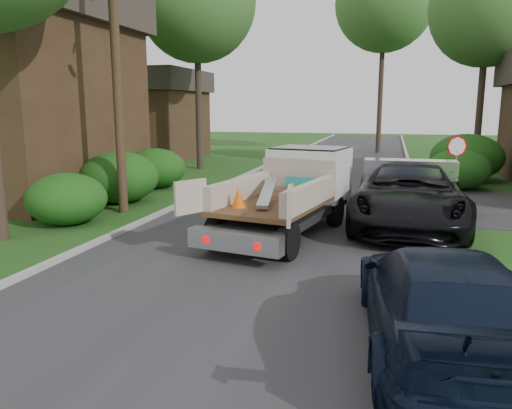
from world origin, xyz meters
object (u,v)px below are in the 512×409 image
at_px(utility_pole, 116,51).
at_px(navy_suv, 442,301).
at_px(house_left_far, 144,113).
at_px(tree_left_far, 197,2).
at_px(tree_right_far, 488,9).
at_px(black_pickup, 409,195).
at_px(stop_sign, 456,156).
at_px(flatbed_truck, 296,186).
at_px(tree_center_far, 385,2).

xyz_separation_m(utility_pole, navy_suv, (9.28, -7.48, -4.41)).
xyz_separation_m(house_left_far, tree_left_far, (6.00, -5.00, 5.93)).
height_order(tree_right_far, black_pickup, tree_right_far).
relative_size(stop_sign, utility_pole, 0.25).
relative_size(flatbed_truck, black_pickup, 0.94).
relative_size(tree_left_far, black_pickup, 1.82).
relative_size(stop_sign, flatbed_truck, 0.39).
bearing_deg(flatbed_truck, black_pickup, 31.60).
distance_m(tree_center_far, navy_suv, 34.12).
height_order(utility_pole, navy_suv, utility_pole).
relative_size(stop_sign, tree_right_far, 0.22).
height_order(utility_pole, house_left_far, utility_pole).
distance_m(house_left_far, tree_center_far, 19.16).
height_order(stop_sign, house_left_far, house_left_far).
distance_m(utility_pole, black_pickup, 10.01).
bearing_deg(flatbed_truck, navy_suv, -53.09).
relative_size(tree_right_far, black_pickup, 1.72).
distance_m(tree_center_far, black_pickup, 26.63).
height_order(utility_pole, black_pickup, utility_pole).
bearing_deg(tree_right_far, navy_suv, -99.34).
distance_m(tree_left_far, tree_center_far, 16.22).
bearing_deg(tree_left_far, tree_right_far, 11.31).
bearing_deg(navy_suv, black_pickup, -93.67).
distance_m(flatbed_truck, navy_suv, 7.49).
height_order(house_left_far, navy_suv, house_left_far).
bearing_deg(utility_pole, navy_suv, -38.87).
bearing_deg(tree_center_far, tree_left_far, -126.16).
distance_m(tree_right_far, navy_suv, 24.07).
relative_size(stop_sign, house_left_far, 0.33).
distance_m(utility_pole, tree_left_far, 12.77).
distance_m(stop_sign, house_left_far, 22.81).
height_order(house_left_far, black_pickup, house_left_far).
xyz_separation_m(black_pickup, navy_suv, (0.23, -7.89, -0.17)).
bearing_deg(navy_suv, stop_sign, -102.27).
xyz_separation_m(tree_right_far, black_pickup, (-3.93, -14.61, -7.55)).
bearing_deg(black_pickup, utility_pole, -175.97).
relative_size(house_left_far, tree_center_far, 0.52).
height_order(house_left_far, tree_center_far, tree_center_far).
relative_size(black_pickup, navy_suv, 1.28).
xyz_separation_m(utility_pole, tree_right_far, (12.98, 15.02, 3.31)).
bearing_deg(black_pickup, tree_center_far, 95.10).
height_order(tree_left_far, black_pickup, tree_left_far).
height_order(black_pickup, navy_suv, black_pickup).
height_order(house_left_far, tree_left_far, tree_left_far).
bearing_deg(utility_pole, house_left_far, 115.23).
bearing_deg(tree_center_far, utility_pole, -106.65).
bearing_deg(house_left_far, utility_pole, -64.77).
bearing_deg(tree_left_far, tree_center_far, 53.84).
xyz_separation_m(house_left_far, flatbed_truck, (13.96, -17.81, -1.82)).
xyz_separation_m(stop_sign, tree_right_far, (2.30, 11.00, 6.70)).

